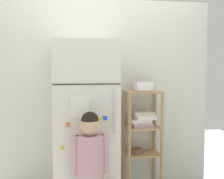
% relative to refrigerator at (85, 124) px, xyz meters
% --- Properties ---
extents(kitchen_wall_back, '(2.45, 0.03, 2.12)m').
position_rel_refrigerator_xyz_m(kitchen_wall_back, '(0.22, 0.32, 0.25)').
color(kitchen_wall_back, silver).
rests_on(kitchen_wall_back, ground).
extents(refrigerator, '(0.61, 0.62, 1.62)m').
position_rel_refrigerator_xyz_m(refrigerator, '(0.00, 0.00, 0.00)').
color(refrigerator, silver).
rests_on(refrigerator, ground).
extents(child_standing, '(0.32, 0.24, 0.99)m').
position_rel_refrigerator_xyz_m(child_standing, '(0.01, -0.43, -0.21)').
color(child_standing, '#673250').
rests_on(child_standing, ground).
extents(pantry_shelf_unit, '(0.39, 0.28, 1.11)m').
position_rel_refrigerator_xyz_m(pantry_shelf_unit, '(0.63, 0.15, -0.12)').
color(pantry_shelf_unit, tan).
rests_on(pantry_shelf_unit, ground).
extents(fruit_bin, '(0.19, 0.20, 0.10)m').
position_rel_refrigerator_xyz_m(fruit_bin, '(0.64, 0.17, 0.34)').
color(fruit_bin, white).
rests_on(fruit_bin, pantry_shelf_unit).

